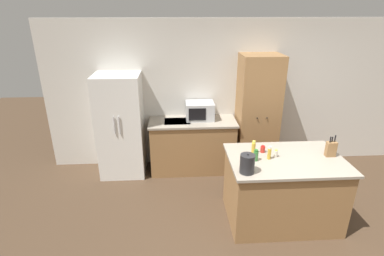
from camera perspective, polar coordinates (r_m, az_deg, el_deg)
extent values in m
plane|color=#423021|center=(4.16, 17.72, -20.73)|extent=(14.00, 14.00, 0.00)
cube|color=beige|center=(5.51, 10.96, 6.33)|extent=(7.20, 0.06, 2.60)
cube|color=white|center=(5.22, -13.39, 0.39)|extent=(0.75, 0.64, 1.76)
cylinder|color=silver|center=(4.87, -14.60, 0.47)|extent=(0.02, 0.02, 0.30)
cylinder|color=silver|center=(4.86, -13.68, 0.50)|extent=(0.02, 0.02, 0.30)
cube|color=olive|center=(5.34, 0.11, -3.50)|extent=(1.46, 0.59, 0.90)
cube|color=gray|center=(5.15, 0.11, 1.21)|extent=(1.50, 0.63, 0.03)
cube|color=#9EA0A3|center=(5.14, -2.81, 1.26)|extent=(0.44, 0.34, 0.01)
cube|color=olive|center=(5.32, 12.32, 2.55)|extent=(0.68, 0.56, 2.05)
sphere|color=black|center=(5.02, 12.33, 1.86)|extent=(0.02, 0.02, 0.02)
sphere|color=black|center=(5.07, 14.10, 1.89)|extent=(0.02, 0.02, 0.02)
cube|color=olive|center=(4.32, 16.77, -11.27)|extent=(1.43, 0.94, 0.91)
cube|color=gray|center=(4.08, 17.49, -5.71)|extent=(1.49, 1.00, 0.03)
cube|color=#B2B5B7|center=(5.19, 1.48, 3.31)|extent=(0.48, 0.38, 0.30)
cube|color=black|center=(5.00, 1.02, 2.59)|extent=(0.29, 0.01, 0.21)
cube|color=olive|center=(4.29, 24.94, -3.67)|extent=(0.13, 0.07, 0.20)
cylinder|color=black|center=(4.22, 24.86, -2.02)|extent=(0.02, 0.02, 0.08)
cylinder|color=black|center=(4.25, 25.16, -1.97)|extent=(0.02, 0.02, 0.07)
cylinder|color=black|center=(4.26, 25.60, -1.82)|extent=(0.02, 0.02, 0.09)
cylinder|color=gold|center=(3.96, 14.50, -4.78)|extent=(0.04, 0.04, 0.15)
cylinder|color=silver|center=(3.92, 14.63, -3.62)|extent=(0.03, 0.03, 0.03)
cylinder|color=beige|center=(4.05, 15.65, -4.76)|extent=(0.05, 0.05, 0.09)
cylinder|color=#E5DB4C|center=(4.02, 15.73, -4.07)|extent=(0.04, 0.04, 0.02)
cylinder|color=gold|center=(4.07, 11.62, -3.78)|extent=(0.05, 0.05, 0.15)
cylinder|color=#E5DB4C|center=(4.03, 11.71, -2.64)|extent=(0.04, 0.04, 0.03)
cylinder|color=#B2281E|center=(4.13, 13.32, -4.00)|extent=(0.06, 0.06, 0.08)
cylinder|color=red|center=(4.11, 13.38, -3.40)|extent=(0.05, 0.05, 0.02)
cylinder|color=#337033|center=(3.89, 12.05, -5.24)|extent=(0.06, 0.06, 0.13)
cylinder|color=#286628|center=(3.85, 12.14, -4.23)|extent=(0.05, 0.05, 0.03)
cylinder|color=#232326|center=(3.58, 10.48, -6.72)|extent=(0.17, 0.17, 0.23)
sphere|color=#262628|center=(3.52, 10.62, -4.90)|extent=(0.02, 0.02, 0.02)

